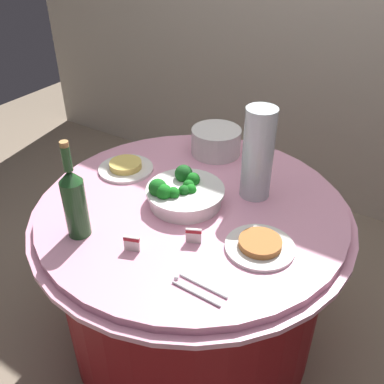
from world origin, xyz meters
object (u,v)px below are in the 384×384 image
at_px(label_placard_mid, 132,243).
at_px(serving_tongs, 197,289).
at_px(broccoli_bowl, 183,193).
at_px(label_placard_front, 194,235).
at_px(plate_stack, 216,141).
at_px(decorative_fruit_vase, 257,159).
at_px(food_plate_noodles, 126,167).
at_px(food_plate_peanuts, 260,245).
at_px(wine_bottle, 74,201).

bearing_deg(label_placard_mid, serving_tongs, -6.60).
xyz_separation_m(broccoli_bowl, label_placard_front, (0.15, -0.17, -0.01)).
relative_size(label_placard_front, label_placard_mid, 1.00).
bearing_deg(broccoli_bowl, plate_stack, 103.04).
height_order(broccoli_bowl, plate_stack, broccoli_bowl).
distance_m(broccoli_bowl, plate_stack, 0.40).
bearing_deg(decorative_fruit_vase, food_plate_noodles, -166.38).
height_order(serving_tongs, label_placard_front, label_placard_front).
xyz_separation_m(serving_tongs, label_placard_mid, (-0.26, 0.03, 0.03)).
xyz_separation_m(plate_stack, food_plate_peanuts, (0.43, -0.46, -0.04)).
relative_size(decorative_fruit_vase, serving_tongs, 2.04).
relative_size(broccoli_bowl, food_plate_peanuts, 1.27).
height_order(broccoli_bowl, food_plate_peanuts, broccoli_bowl).
relative_size(broccoli_bowl, serving_tongs, 1.68).
relative_size(serving_tongs, label_placard_front, 3.04).
xyz_separation_m(decorative_fruit_vase, label_placard_mid, (-0.18, -0.49, -0.12)).
distance_m(food_plate_noodles, label_placard_mid, 0.49).
bearing_deg(broccoli_bowl, food_plate_peanuts, -12.91).
xyz_separation_m(decorative_fruit_vase, food_plate_noodles, (-0.51, -0.12, -0.13)).
relative_size(decorative_fruit_vase, label_placard_front, 6.18).
xyz_separation_m(wine_bottle, food_plate_noodles, (-0.13, 0.39, -0.12)).
height_order(plate_stack, label_placard_front, plate_stack).
distance_m(wine_bottle, serving_tongs, 0.47).
xyz_separation_m(plate_stack, serving_tongs, (0.36, -0.72, -0.05)).
xyz_separation_m(wine_bottle, serving_tongs, (0.46, -0.00, -0.12)).
bearing_deg(label_placard_mid, wine_bottle, -172.49).
distance_m(broccoli_bowl, serving_tongs, 0.43).
bearing_deg(label_placard_mid, decorative_fruit_vase, 69.67).
bearing_deg(wine_bottle, decorative_fruit_vase, 53.65).
relative_size(broccoli_bowl, plate_stack, 1.33).
height_order(food_plate_peanuts, label_placard_mid, label_placard_mid).
bearing_deg(food_plate_noodles, broccoli_bowl, -11.36).
bearing_deg(food_plate_peanuts, food_plate_noodles, 167.85).
bearing_deg(wine_bottle, plate_stack, 82.03).
bearing_deg(food_plate_peanuts, decorative_fruit_vase, 119.13).
xyz_separation_m(wine_bottle, decorative_fruit_vase, (0.38, 0.52, 0.02)).
distance_m(decorative_fruit_vase, label_placard_mid, 0.53).
relative_size(wine_bottle, food_plate_noodles, 1.53).
xyz_separation_m(plate_stack, label_placard_mid, (0.10, -0.69, -0.02)).
relative_size(plate_stack, food_plate_noodles, 0.95).
xyz_separation_m(decorative_fruit_vase, label_placard_front, (-0.04, -0.35, -0.12)).
height_order(wine_bottle, label_placard_mid, wine_bottle).
height_order(label_placard_front, label_placard_mid, same).
bearing_deg(plate_stack, label_placard_front, -66.65).
height_order(wine_bottle, label_placard_front, wine_bottle).
xyz_separation_m(decorative_fruit_vase, food_plate_peanuts, (0.15, -0.27, -0.14)).
bearing_deg(label_placard_front, wine_bottle, -154.47).
bearing_deg(food_plate_peanuts, serving_tongs, -105.87).
relative_size(plate_stack, label_placard_mid, 3.82).
relative_size(broccoli_bowl, wine_bottle, 0.83).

